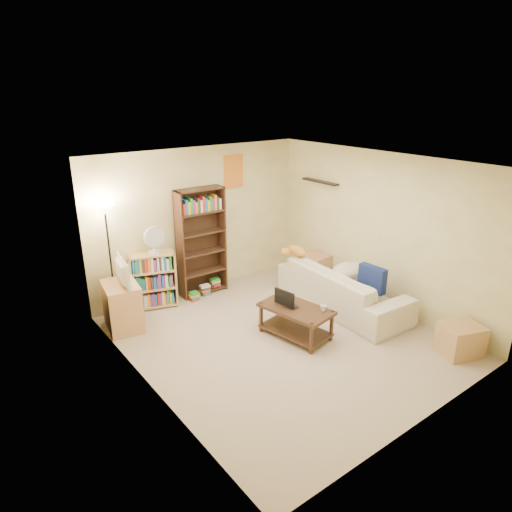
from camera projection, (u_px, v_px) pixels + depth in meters
name	position (u px, v px, depth m)	size (l,w,h in m)	color
room	(285.00, 230.00, 6.03)	(4.50, 4.54, 2.52)	tan
sofa	(342.00, 288.00, 7.42)	(1.05, 2.38, 0.68)	beige
navy_pillow	(372.00, 279.00, 6.98)	(0.45, 0.13, 0.40)	navy
cream_blanket	(349.00, 271.00, 7.47)	(0.63, 0.45, 0.27)	beige
tabby_cat	(295.00, 251.00, 7.82)	(0.54, 0.22, 0.18)	orange
coffee_table	(296.00, 317.00, 6.55)	(0.75, 1.12, 0.46)	#3D2617
laptop	(291.00, 302.00, 6.61)	(0.25, 0.37, 0.03)	black
laptop_screen	(284.00, 298.00, 6.47)	(0.01, 0.34, 0.23)	white
mug	(323.00, 308.00, 6.38)	(0.10, 0.10, 0.08)	white
tv_remote	(283.00, 297.00, 6.79)	(0.06, 0.18, 0.02)	black
tv_stand	(122.00, 306.00, 6.75)	(0.47, 0.66, 0.71)	tan
television	(119.00, 272.00, 6.56)	(0.20, 0.68, 0.39)	black
tall_bookshelf	(201.00, 239.00, 7.73)	(0.84, 0.30, 1.86)	#402418
short_bookshelf	(153.00, 280.00, 7.38)	(0.78, 0.50, 0.93)	tan
desk_fan	(154.00, 240.00, 7.13)	(0.33, 0.19, 0.45)	silver
floor_lamp	(107.00, 230.00, 6.68)	(0.31, 0.31, 1.81)	black
side_table	(313.00, 269.00, 8.34)	(0.48, 0.48, 0.55)	tan
end_cabinet	(460.00, 340.00, 6.13)	(0.52, 0.43, 0.43)	tan
book_stacks	(206.00, 289.00, 7.96)	(0.70, 0.29, 0.21)	red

